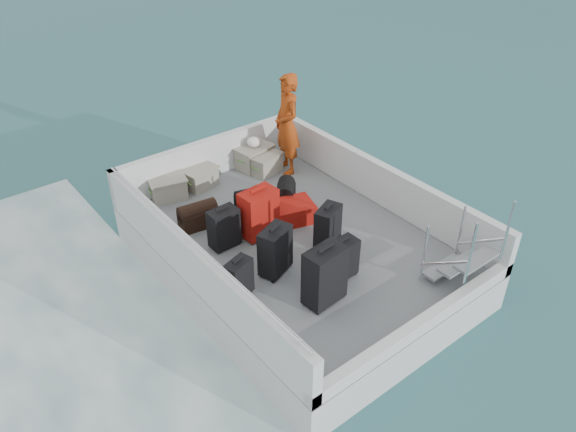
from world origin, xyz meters
The scene contains 22 objects.
ground centered at (0.00, 0.00, 0.00)m, with size 160.00×160.00×0.00m, color #164B4E.
ferry_hull centered at (0.00, 0.00, 0.30)m, with size 3.60×5.00×0.60m, color silver.
deck centered at (0.00, 0.00, 0.61)m, with size 3.30×4.70×0.02m, color slate.
deck_fittings centered at (0.35, -0.32, 0.99)m, with size 3.60×5.00×0.90m.
suitcase_1 centered at (-1.37, -0.53, 0.90)m, with size 0.37×0.21×0.56m, color black.
suitcase_2 centered at (-0.93, 0.50, 0.93)m, with size 0.43×0.26×0.62m, color black.
suitcase_3 centered at (-0.57, -1.29, 1.03)m, with size 0.54×0.32×0.82m, color black.
suitcase_4 centered at (-0.70, -0.43, 0.97)m, with size 0.48×0.28×0.70m, color black.
suitcase_5 centered at (-0.37, 0.42, 1.00)m, with size 0.55×0.33×0.76m, color #A4120C.
suitcase_6 centered at (-0.06, -1.07, 0.91)m, with size 0.42×0.25×0.58m, color black.
suitcase_7 centered at (0.29, -0.39, 0.93)m, with size 0.44×0.25×0.62m, color black.
suitcase_8 centered at (0.21, 0.44, 0.77)m, with size 0.50×0.77×0.30m, color #A4120C.
duffel_0 centered at (-0.97, 1.18, 0.78)m, with size 0.58×0.30×0.32m, color black, non-canonical shape.
duffel_1 centered at (-0.12, 1.02, 0.78)m, with size 0.43×0.30×0.32m, color black, non-canonical shape.
duffel_2 centered at (0.48, 0.85, 0.78)m, with size 0.47×0.30×0.32m, color black, non-canonical shape.
crate_0 centered at (-0.94, 2.20, 0.79)m, with size 0.56×0.39×0.34m, color #9B9987.
crate_1 centered at (-0.33, 2.20, 0.78)m, with size 0.53×0.37×0.32m, color #9B9987.
crate_2 centered at (0.81, 2.20, 0.81)m, with size 0.62×0.43×0.38m, color #9B9987.
crate_3 centered at (0.85, 1.90, 0.78)m, with size 0.54×0.37×0.32m, color #9B9987.
yellow_bag centered at (0.74, 2.20, 0.73)m, with size 0.28×0.26×0.22m, color yellow.
white_bag centered at (0.81, 2.20, 1.09)m, with size 0.24×0.24×0.18m, color white.
passenger centered at (1.19, 1.72, 1.52)m, with size 0.66×0.43×1.79m, color #DE4F14.
Camera 1 is at (-4.31, -5.27, 5.62)m, focal length 35.00 mm.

